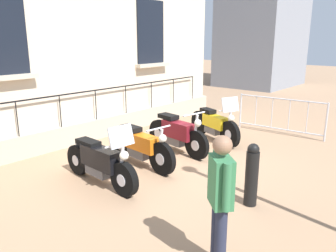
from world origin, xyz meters
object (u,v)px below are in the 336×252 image
object	(u,v)px
motorcycle_black	(100,163)
bollard	(252,174)
motorcycle_orange	(141,147)
crowd_barrier	(280,115)
motorcycle_yellow	(214,125)
pedestrian_standing	(220,196)
motorcycle_maroon	(177,134)

from	to	relation	value
motorcycle_black	bollard	world-z (taller)	motorcycle_black
motorcycle_orange	bollard	size ratio (longest dim) A/B	1.94
motorcycle_black	crowd_barrier	size ratio (longest dim) A/B	0.83
motorcycle_yellow	pedestrian_standing	distance (m)	5.21
crowd_barrier	pedestrian_standing	bearing A→B (deg)	-73.06
motorcycle_orange	crowd_barrier	distance (m)	4.54
motorcycle_black	bollard	bearing A→B (deg)	24.17
bollard	motorcycle_maroon	bearing A→B (deg)	154.35
bollard	pedestrian_standing	distance (m)	1.78
motorcycle_black	pedestrian_standing	world-z (taller)	pedestrian_standing
motorcycle_black	motorcycle_yellow	bearing A→B (deg)	89.20
motorcycle_orange	crowd_barrier	size ratio (longest dim) A/B	0.83
motorcycle_maroon	motorcycle_yellow	xyz separation A→B (m)	(0.15, 1.38, -0.02)
pedestrian_standing	motorcycle_yellow	bearing A→B (deg)	123.94
motorcycle_yellow	motorcycle_black	bearing A→B (deg)	-90.80
motorcycle_yellow	bollard	world-z (taller)	motorcycle_yellow
motorcycle_yellow	bollard	bearing A→B (deg)	-47.04
motorcycle_orange	crowd_barrier	xyz separation A→B (m)	(1.21, 4.37, 0.13)
motorcycle_black	bollard	size ratio (longest dim) A/B	1.94
motorcycle_orange	crowd_barrier	bearing A→B (deg)	74.48
motorcycle_maroon	pedestrian_standing	distance (m)	4.25
motorcycle_black	motorcycle_yellow	size ratio (longest dim) A/B	1.05
motorcycle_maroon	bollard	xyz separation A→B (m)	(2.60, -1.25, 0.07)
motorcycle_black	motorcycle_orange	bearing A→B (deg)	95.82
motorcycle_orange	bollard	world-z (taller)	bollard
motorcycle_black	motorcycle_yellow	distance (m)	3.75
crowd_barrier	motorcycle_black	bearing A→B (deg)	-101.19
crowd_barrier	pedestrian_standing	xyz separation A→B (m)	(1.86, -6.09, 0.36)
motorcycle_maroon	pedestrian_standing	xyz separation A→B (m)	(3.05, -2.92, 0.47)
motorcycle_orange	motorcycle_black	bearing A→B (deg)	-84.18
motorcycle_maroon	bollard	distance (m)	2.88
motorcycle_black	motorcycle_orange	distance (m)	1.17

